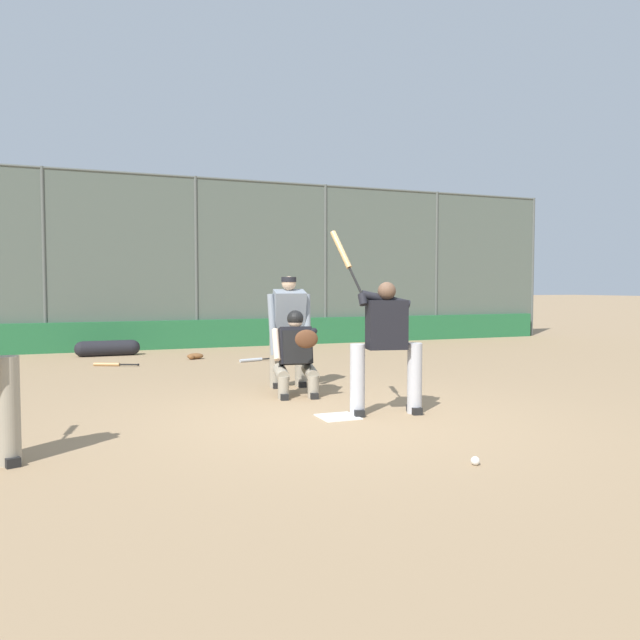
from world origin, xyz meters
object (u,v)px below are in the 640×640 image
catcher_behind_plate (296,352)px  umpire_home (289,328)px  spare_bat_near_backstop (110,364)px  equipment_bag_dugout_side (108,348)px  batter_at_plate (385,342)px  spare_bat_by_padding (254,360)px  fielding_glove_on_dirt (195,356)px  baseball_loose (475,461)px

catcher_behind_plate → umpire_home: size_ratio=0.71×
spare_bat_near_backstop → equipment_bag_dugout_side: 1.83m
batter_at_plate → spare_bat_by_padding: bearing=-78.4°
umpire_home → spare_bat_by_padding: 3.37m
fielding_glove_on_dirt → spare_bat_near_backstop: bearing=18.4°
spare_bat_by_padding → batter_at_plate: bearing=75.2°
fielding_glove_on_dirt → baseball_loose: fielding_glove_on_dirt is taller
fielding_glove_on_dirt → equipment_bag_dugout_side: 2.06m
catcher_behind_plate → fielding_glove_on_dirt: 4.89m
spare_bat_by_padding → equipment_bag_dugout_side: 3.37m
spare_bat_by_padding → fielding_glove_on_dirt: fielding_glove_on_dirt is taller
batter_at_plate → umpire_home: bearing=-68.3°
catcher_behind_plate → baseball_loose: bearing=104.5°
spare_bat_near_backstop → baseball_loose: 8.25m
equipment_bag_dugout_side → spare_bat_near_backstop: bearing=88.6°
batter_at_plate → spare_bat_near_backstop: batter_at_plate is taller
fielding_glove_on_dirt → baseball_loose: size_ratio=4.50×
catcher_behind_plate → equipment_bag_dugout_side: 6.48m
catcher_behind_plate → baseball_loose: size_ratio=15.67×
catcher_behind_plate → equipment_bag_dugout_side: catcher_behind_plate is taller
batter_at_plate → equipment_bag_dugout_side: 8.07m
batter_at_plate → catcher_behind_plate: size_ratio=1.85×
equipment_bag_dugout_side → spare_bat_by_padding: bearing=141.4°
umpire_home → fielding_glove_on_dirt: bearing=-75.2°
umpire_home → batter_at_plate: bearing=106.5°
spare_bat_by_padding → equipment_bag_dugout_side: (2.64, -2.10, 0.13)m
batter_at_plate → spare_bat_near_backstop: size_ratio=2.69×
spare_bat_near_backstop → baseball_loose: size_ratio=10.78×
catcher_behind_plate → baseball_loose: 3.65m
batter_at_plate → catcher_behind_plate: bearing=-57.8°
catcher_behind_plate → baseball_loose: catcher_behind_plate is taller
catcher_behind_plate → spare_bat_near_backstop: bearing=-53.6°
spare_bat_near_backstop → spare_bat_by_padding: bearing=-159.9°
spare_bat_near_backstop → spare_bat_by_padding: size_ratio=0.95×
batter_at_plate → baseball_loose: (0.26, 2.12, -0.80)m
umpire_home → fielding_glove_on_dirt: 4.21m
batter_at_plate → fielding_glove_on_dirt: size_ratio=6.45×
spare_bat_near_backstop → umpire_home: bearing=149.3°
batter_at_plate → spare_bat_by_padding: size_ratio=2.55×
umpire_home → equipment_bag_dugout_side: size_ratio=1.22×
batter_at_plate → spare_bat_near_backstop: 6.42m
spare_bat_by_padding → fielding_glove_on_dirt: size_ratio=2.53×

